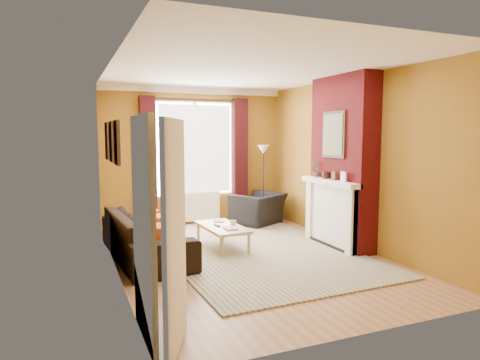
# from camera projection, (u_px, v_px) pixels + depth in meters

# --- Properties ---
(ground) EXTENTS (5.50, 5.50, 0.00)m
(ground) POSITION_uv_depth(u_px,v_px,m) (246.00, 257.00, 6.51)
(ground) COLOR #8F6341
(ground) RESTS_ON ground
(room_walls) EXTENTS (3.82, 5.54, 2.83)m
(room_walls) POSITION_uv_depth(u_px,v_px,m) (275.00, 164.00, 6.86)
(room_walls) COLOR #91651B
(room_walls) RESTS_ON ground
(striped_rug) EXTENTS (2.93, 3.98, 0.02)m
(striped_rug) POSITION_uv_depth(u_px,v_px,m) (259.00, 253.00, 6.67)
(striped_rug) COLOR teal
(striped_rug) RESTS_ON ground
(sofa) EXTENTS (1.08, 2.39, 0.68)m
(sofa) POSITION_uv_depth(u_px,v_px,m) (146.00, 235.00, 6.44)
(sofa) COLOR black
(sofa) RESTS_ON ground
(armchair) EXTENTS (1.28, 1.24, 0.64)m
(armchair) POSITION_uv_depth(u_px,v_px,m) (258.00, 209.00, 8.80)
(armchair) COLOR black
(armchair) RESTS_ON ground
(coffee_table) EXTENTS (0.63, 1.17, 0.38)m
(coffee_table) POSITION_uv_depth(u_px,v_px,m) (222.00, 228.00, 6.92)
(coffee_table) COLOR tan
(coffee_table) RESTS_ON ground
(wicker_stool) EXTENTS (0.42, 0.42, 0.43)m
(wicker_stool) POSITION_uv_depth(u_px,v_px,m) (239.00, 214.00, 8.83)
(wicker_stool) COLOR olive
(wicker_stool) RESTS_ON ground
(floor_lamp) EXTENTS (0.24, 0.24, 1.63)m
(floor_lamp) POSITION_uv_depth(u_px,v_px,m) (263.00, 162.00, 8.90)
(floor_lamp) COLOR black
(floor_lamp) RESTS_ON ground
(book_a) EXTENTS (0.19, 0.26, 0.02)m
(book_a) POSITION_uv_depth(u_px,v_px,m) (225.00, 229.00, 6.66)
(book_a) COLOR #999999
(book_a) RESTS_ON coffee_table
(book_b) EXTENTS (0.27, 0.30, 0.02)m
(book_b) POSITION_uv_depth(u_px,v_px,m) (214.00, 220.00, 7.29)
(book_b) COLOR #999999
(book_b) RESTS_ON coffee_table
(mug) EXTENTS (0.13, 0.13, 0.10)m
(mug) POSITION_uv_depth(u_px,v_px,m) (233.00, 223.00, 6.87)
(mug) COLOR #999999
(mug) RESTS_ON coffee_table
(tv_remote) EXTENTS (0.06, 0.16, 0.02)m
(tv_remote) POSITION_uv_depth(u_px,v_px,m) (217.00, 225.00, 6.91)
(tv_remote) COLOR #272629
(tv_remote) RESTS_ON coffee_table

